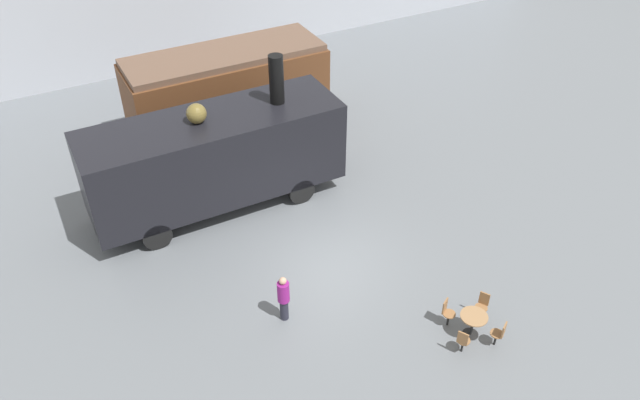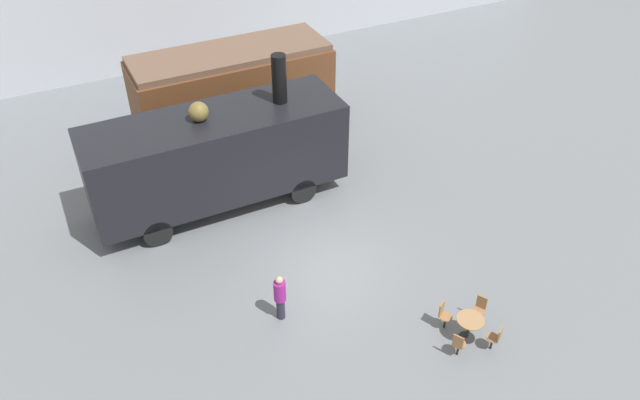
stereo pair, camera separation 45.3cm
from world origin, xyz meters
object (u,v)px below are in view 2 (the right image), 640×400
Objects in this scene: steam_locomotive at (217,154)px; visitor_person at (280,296)px; passenger_coach_wooden at (232,82)px; cafe_chair_0 at (480,308)px; cafe_table_near at (470,324)px.

steam_locomotive is 5.46× the size of visitor_person.
cafe_chair_0 is at bearing -79.35° from passenger_coach_wooden.
passenger_coach_wooden is 5.03m from steam_locomotive.
visitor_person is (-0.30, -5.80, -1.18)m from steam_locomotive.
cafe_table_near is at bearing -82.35° from passenger_coach_wooden.
steam_locomotive reaches higher than cafe_table_near.
passenger_coach_wooden is 10.35× the size of cafe_table_near.
cafe_table_near is 0.48× the size of visitor_person.
visitor_person is at bearing -92.92° from steam_locomotive.
visitor_person reaches higher than cafe_chair_0.
steam_locomotive reaches higher than visitor_person.
passenger_coach_wooden reaches higher than cafe_chair_0.
cafe_table_near is 5.17m from visitor_person.
visitor_person is (-4.25, 2.94, 0.29)m from cafe_table_near.
steam_locomotive is 5.92m from visitor_person.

